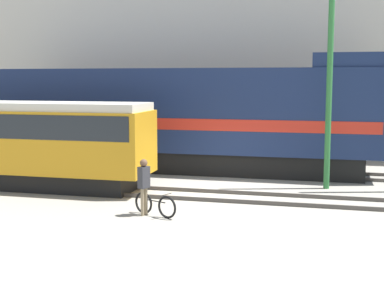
# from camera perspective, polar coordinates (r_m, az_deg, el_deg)

# --- Properties ---
(ground_plane) EXTENTS (120.00, 120.00, 0.00)m
(ground_plane) POSITION_cam_1_polar(r_m,az_deg,el_deg) (20.34, 2.68, -5.14)
(ground_plane) COLOR #9E998C
(track_near) EXTENTS (60.00, 1.50, 0.14)m
(track_near) POSITION_cam_1_polar(r_m,az_deg,el_deg) (19.44, 2.13, -5.50)
(track_near) COLOR #47423D
(track_near) RESTS_ON ground
(track_far) EXTENTS (60.00, 1.51, 0.14)m
(track_far) POSITION_cam_1_polar(r_m,az_deg,el_deg) (24.52, 4.70, -2.92)
(track_far) COLOR #47423D
(track_far) RESTS_ON ground
(building_backdrop) EXTENTS (34.97, 6.00, 10.23)m
(building_backdrop) POSITION_cam_1_polar(r_m,az_deg,el_deg) (31.97, 7.14, 8.42)
(building_backdrop) COLOR beige
(building_backdrop) RESTS_ON ground
(freight_locomotive) EXTENTS (19.11, 3.04, 5.33)m
(freight_locomotive) POSITION_cam_1_polar(r_m,az_deg,el_deg) (24.91, -2.26, 2.86)
(freight_locomotive) COLOR black
(freight_locomotive) RESTS_ON ground
(streetcar) EXTENTS (10.82, 2.54, 3.37)m
(streetcar) POSITION_cam_1_polar(r_m,az_deg,el_deg) (22.13, -18.21, 0.55)
(streetcar) COLOR black
(streetcar) RESTS_ON ground
(bicycle) EXTENTS (1.57, 0.75, 0.77)m
(bicycle) POSITION_cam_1_polar(r_m,az_deg,el_deg) (16.80, -3.95, -6.49)
(bicycle) COLOR black
(bicycle) RESTS_ON ground
(person) EXTENTS (0.34, 0.42, 1.79)m
(person) POSITION_cam_1_polar(r_m,az_deg,el_deg) (16.76, -5.16, -3.96)
(person) COLOR #8C7A5B
(person) RESTS_ON ground
(utility_pole_left) EXTENTS (0.22, 0.22, 8.81)m
(utility_pole_left) POSITION_cam_1_polar(r_m,az_deg,el_deg) (21.21, 14.47, 7.13)
(utility_pole_left) COLOR #2D7238
(utility_pole_left) RESTS_ON ground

